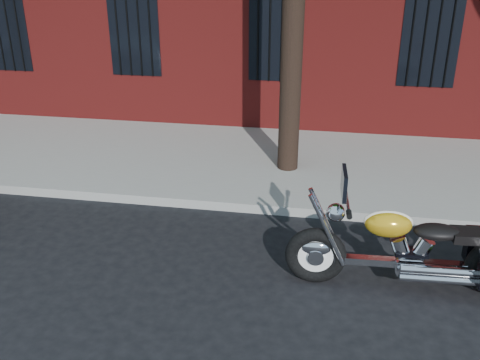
# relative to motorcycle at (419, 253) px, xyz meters

# --- Properties ---
(ground) EXTENTS (120.00, 120.00, 0.00)m
(ground) POSITION_rel_motorcycle_xyz_m (-2.32, 0.32, -0.50)
(ground) COLOR black
(ground) RESTS_ON ground
(curb) EXTENTS (40.00, 0.16, 0.15)m
(curb) POSITION_rel_motorcycle_xyz_m (-2.32, 1.70, -0.43)
(curb) COLOR gray
(curb) RESTS_ON ground
(sidewalk) EXTENTS (40.00, 3.60, 0.15)m
(sidewalk) POSITION_rel_motorcycle_xyz_m (-2.32, 3.58, -0.43)
(sidewalk) COLOR gray
(sidewalk) RESTS_ON ground
(motorcycle) EXTENTS (2.96, 0.90, 1.48)m
(motorcycle) POSITION_rel_motorcycle_xyz_m (0.00, 0.00, 0.00)
(motorcycle) COLOR black
(motorcycle) RESTS_ON ground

